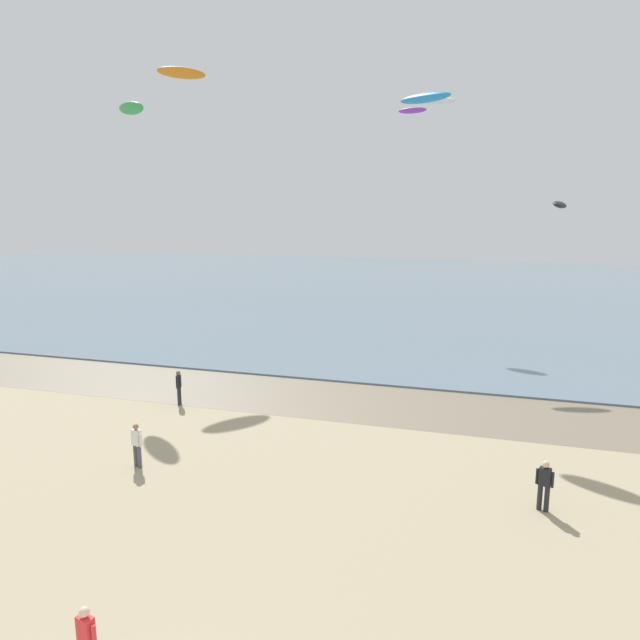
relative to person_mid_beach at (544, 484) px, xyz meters
The scene contains 11 objects.
wet_sand_strip 11.92m from the person_mid_beach, 133.46° to the left, with size 120.00×5.84×0.01m, color #7A6D59.
sea 47.27m from the person_mid_beach, 99.96° to the left, with size 160.00×70.00×0.10m, color slate.
person_mid_beach is the anchor object (origin of this frame).
person_left_flank 17.42m from the person_mid_beach, 160.38° to the left, with size 0.34×0.53×1.71m.
person_far_down_beach 14.44m from the person_mid_beach, behind, with size 0.54×0.33×1.71m.
kite_aloft_0 28.57m from the person_mid_beach, 105.04° to the left, with size 2.75×0.88×0.44m, color white.
kite_aloft_4 33.49m from the person_mid_beach, 140.66° to the left, with size 3.35×1.07×0.54m, color orange.
kite_aloft_5 20.61m from the person_mid_beach, 112.89° to the left, with size 3.14×1.01×0.50m, color #2384D1.
kite_aloft_8 29.33m from the person_mid_beach, 150.92° to the left, with size 3.23×1.03×0.52m, color green.
kite_aloft_10 34.10m from the person_mid_beach, 106.39° to the left, with size 2.33×0.75×0.37m, color purple.
kite_aloft_11 25.93m from the person_mid_beach, 85.02° to the left, with size 2.53×0.81×0.41m, color black.
Camera 1 is at (6.18, -6.68, 9.88)m, focal length 33.38 mm.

